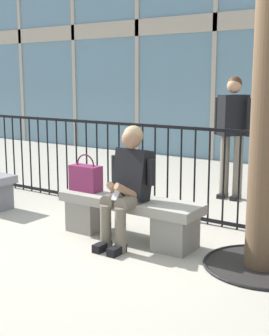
{
  "coord_description": "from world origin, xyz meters",
  "views": [
    {
      "loc": [
        2.76,
        -3.92,
        1.66
      ],
      "look_at": [
        0.0,
        0.1,
        0.75
      ],
      "focal_mm": 50.51,
      "sensor_mm": 36.0,
      "label": 1
    }
  ],
  "objects": [
    {
      "name": "ground_plane",
      "position": [
        0.0,
        0.0,
        0.0
      ],
      "size": [
        60.0,
        60.0,
        0.0
      ],
      "primitive_type": "plane",
      "color": "#A8A091"
    },
    {
      "name": "handbag_on_bench",
      "position": [
        -0.58,
        -0.01,
        0.6
      ],
      "size": [
        0.36,
        0.17,
        0.41
      ],
      "color": "#7A234C",
      "rests_on": "stone_bench"
    },
    {
      "name": "stone_bench",
      "position": [
        0.0,
        0.0,
        0.27
      ],
      "size": [
        1.6,
        0.44,
        0.45
      ],
      "color": "gray",
      "rests_on": "ground"
    },
    {
      "name": "seated_person_with_phone",
      "position": [
        0.07,
        -0.13,
        0.65
      ],
      "size": [
        0.52,
        0.66,
        1.21
      ],
      "color": "#6B6051",
      "rests_on": "ground"
    },
    {
      "name": "bystander_at_railing",
      "position": [
        0.17,
        2.25,
        1.0
      ],
      "size": [
        0.55,
        0.44,
        1.71
      ],
      "color": "#6B6051",
      "rests_on": "ground"
    },
    {
      "name": "plaza_railing",
      "position": [
        0.0,
        0.94,
        0.57
      ],
      "size": [
        7.16,
        0.04,
        1.13
      ],
      "color": "black",
      "rests_on": "ground"
    }
  ]
}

